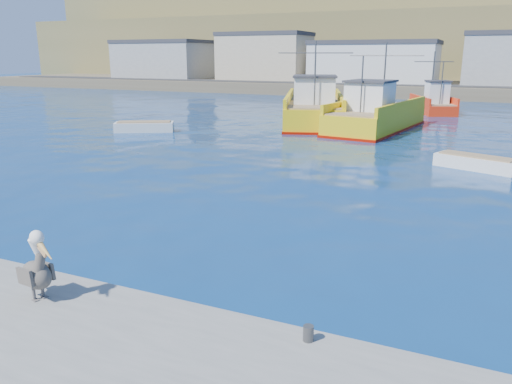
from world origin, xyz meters
TOP-DOWN VIEW (x-y plane):
  - ground at (0.00, 0.00)m, footprint 260.00×260.00m
  - dock_bollards at (0.60, -3.40)m, footprint 36.20×0.20m
  - far_shore at (0.00, 109.20)m, footprint 200.00×81.00m
  - trawler_yellow_a at (-7.45, 29.52)m, footprint 8.62×14.59m
  - trawler_yellow_b at (-1.89, 27.60)m, footprint 6.01×12.68m
  - boat_orange at (1.04, 41.85)m, footprint 5.32×7.89m
  - skiff_left at (-17.61, 19.63)m, footprint 4.52×3.42m
  - skiff_mid at (5.51, 15.89)m, footprint 4.16×2.67m
  - pelican at (-2.78, -4.21)m, footprint 1.29×0.75m

SIDE VIEW (x-z plane):
  - ground at x=0.00m, z-range 0.00..0.00m
  - skiff_mid at x=5.51m, z-range -0.15..0.70m
  - skiff_left at x=-17.61m, z-range -0.17..0.77m
  - dock_bollards at x=0.60m, z-range 0.50..0.80m
  - boat_orange at x=1.04m, z-range -1.99..3.97m
  - trawler_yellow_b at x=-1.89m, z-range -2.23..4.40m
  - trawler_yellow_a at x=-7.45m, z-range -2.24..4.60m
  - pelican at x=-2.78m, z-range 0.38..1.99m
  - far_shore at x=0.00m, z-range -3.02..20.98m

